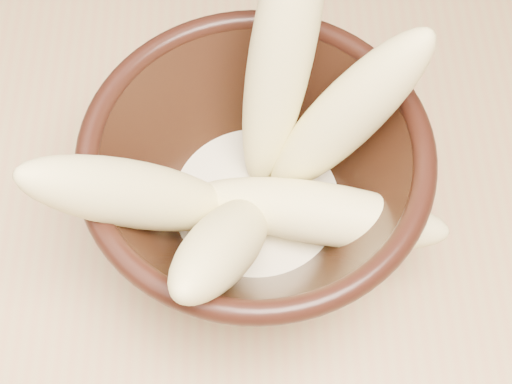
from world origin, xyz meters
TOP-DOWN VIEW (x-y plane):
  - bowl at (-0.10, 0.11)m, footprint 0.24×0.24m
  - milk_puddle at (-0.10, 0.11)m, footprint 0.13×0.13m
  - banana_upright at (-0.08, 0.17)m, footprint 0.09×0.14m
  - banana_left at (-0.17, 0.09)m, footprint 0.16×0.09m
  - banana_right at (-0.04, 0.14)m, footprint 0.14×0.07m
  - banana_across at (-0.06, 0.09)m, footprint 0.19×0.08m
  - banana_front at (-0.12, 0.06)m, footprint 0.10×0.15m

SIDE VIEW (x-z plane):
  - milk_puddle at x=-0.10m, z-range 0.78..0.80m
  - bowl at x=-0.10m, z-range 0.76..0.89m
  - banana_across at x=-0.06m, z-range 0.80..0.86m
  - banana_front at x=-0.12m, z-range 0.78..0.93m
  - banana_left at x=-0.17m, z-range 0.78..0.95m
  - banana_right at x=-0.04m, z-range 0.79..0.96m
  - banana_upright at x=-0.08m, z-range 0.79..1.00m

